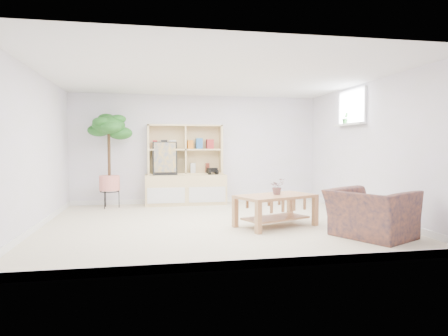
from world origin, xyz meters
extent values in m
cube|color=beige|center=(0.00, 0.00, 0.00)|extent=(5.50, 5.00, 0.01)
cube|color=white|center=(0.00, 0.00, 2.40)|extent=(5.50, 5.00, 0.01)
cube|color=silver|center=(0.00, 2.50, 1.20)|extent=(5.50, 0.01, 2.40)
cube|color=silver|center=(0.00, -2.50, 1.20)|extent=(5.50, 0.01, 2.40)
cube|color=silver|center=(-2.75, 0.00, 1.20)|extent=(0.01, 5.00, 2.40)
cube|color=silver|center=(2.75, 0.00, 1.20)|extent=(0.01, 5.00, 2.40)
cube|color=white|center=(2.67, 0.60, 1.68)|extent=(0.14, 1.00, 0.04)
imported|color=#2C7837|center=(0.93, -0.38, 0.63)|extent=(0.29, 0.28, 0.25)
imported|color=#161D35|center=(1.94, -1.43, 0.38)|extent=(1.26, 1.32, 0.76)
imported|color=#205D22|center=(2.67, 0.76, 1.81)|extent=(0.13, 0.11, 0.22)
camera|label=1|loc=(-1.06, -6.42, 1.25)|focal=32.00mm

